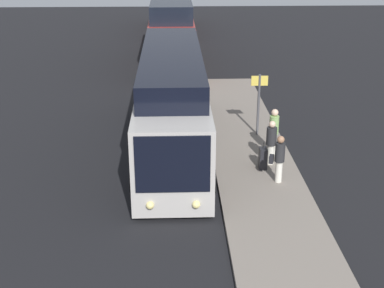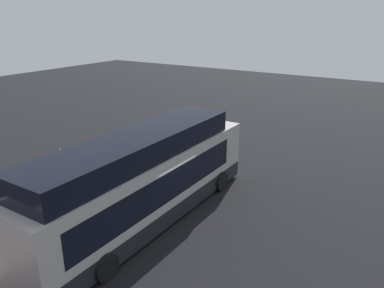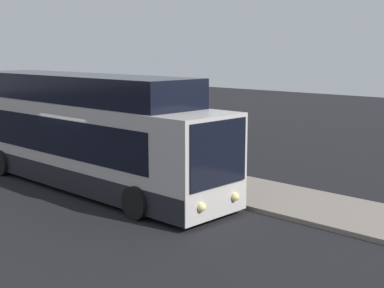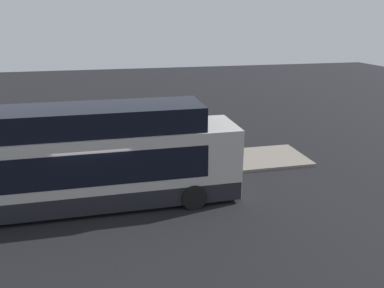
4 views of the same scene
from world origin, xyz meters
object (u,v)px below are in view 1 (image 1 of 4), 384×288
bus_second (172,35)px  passenger_with_bags (274,129)px  passenger_boarding (272,141)px  suitcase (263,158)px  passenger_waiting (279,157)px  bus_lead (172,106)px  sign_post (259,98)px  bus_third (171,12)px

bus_second → passenger_with_bags: bearing=14.4°
passenger_boarding → suitcase: 0.71m
passenger_waiting → passenger_with_bags: bearing=11.2°
bus_lead → sign_post: bearing=103.8°
bus_third → sign_post: bearing=8.0°
passenger_boarding → suitcase: (0.38, -0.35, -0.49)m
bus_lead → bus_second: bearing=180.0°
bus_second → passenger_boarding: (15.52, 3.51, -0.81)m
passenger_with_bags → sign_post: (-2.03, -0.28, 0.59)m
sign_post → passenger_boarding: bearing=0.9°
passenger_waiting → bus_third: bearing=24.0°
bus_lead → passenger_with_bags: bearing=72.5°
passenger_with_bags → sign_post: size_ratio=0.70×
passenger_boarding → sign_post: 3.01m
passenger_boarding → suitcase: passenger_boarding is taller
bus_third → suitcase: 28.18m
passenger_boarding → passenger_with_bags: 0.93m
bus_lead → passenger_boarding: 4.13m
bus_third → passenger_with_bags: (26.71, 3.74, -0.39)m
suitcase → sign_post: 3.52m
bus_second → sign_post: bearing=15.4°
bus_lead → bus_third: (-25.53, 0.00, -0.17)m
bus_third → passenger_with_bags: 26.97m
passenger_waiting → suitcase: passenger_waiting is taller
bus_second → sign_post: 13.06m
sign_post → bus_second: bearing=-164.6°
bus_second → passenger_with_bags: (14.62, 3.74, -0.72)m
bus_second → sign_post: size_ratio=4.18×
suitcase → bus_third: bearing=-173.6°
passenger_waiting → suitcase: bearing=34.4°
bus_third → sign_post: bus_third is taller
passenger_waiting → passenger_with_bags: size_ratio=0.93×
passenger_waiting → passenger_boarding: bearing=16.5°
bus_second → passenger_waiting: 17.35m
passenger_boarding → passenger_with_bags: (-0.90, 0.23, 0.09)m
passenger_waiting → passenger_with_bags: (-2.36, 0.25, 0.07)m
bus_third → passenger_waiting: 29.28m
suitcase → sign_post: (-3.31, 0.30, 1.17)m
suitcase → sign_post: size_ratio=0.40×
passenger_waiting → passenger_with_bags: passenger_with_bags is taller
bus_lead → sign_post: size_ratio=4.65×
passenger_boarding → passenger_waiting: (1.46, -0.02, 0.02)m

